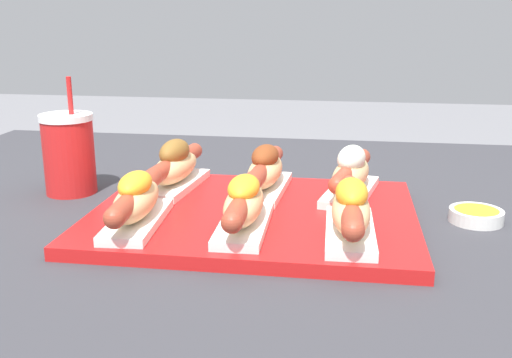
# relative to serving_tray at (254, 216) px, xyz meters

# --- Properties ---
(serving_tray) EXTENTS (0.45, 0.36, 0.02)m
(serving_tray) POSITION_rel_serving_tray_xyz_m (0.00, 0.00, 0.00)
(serving_tray) COLOR red
(serving_tray) RESTS_ON patio_table
(hot_dog_0) EXTENTS (0.07, 0.21, 0.07)m
(hot_dog_0) POSITION_rel_serving_tray_xyz_m (-0.14, -0.09, 0.04)
(hot_dog_0) COLOR white
(hot_dog_0) RESTS_ON serving_tray
(hot_dog_1) EXTENTS (0.06, 0.21, 0.07)m
(hot_dog_1) POSITION_rel_serving_tray_xyz_m (-0.00, -0.08, 0.04)
(hot_dog_1) COLOR white
(hot_dog_1) RESTS_ON serving_tray
(hot_dog_2) EXTENTS (0.06, 0.21, 0.07)m
(hot_dog_2) POSITION_rel_serving_tray_xyz_m (0.14, -0.08, 0.04)
(hot_dog_2) COLOR white
(hot_dog_2) RESTS_ON serving_tray
(hot_dog_3) EXTENTS (0.08, 0.21, 0.08)m
(hot_dog_3) POSITION_rel_serving_tray_xyz_m (-0.14, 0.09, 0.04)
(hot_dog_3) COLOR white
(hot_dog_3) RESTS_ON serving_tray
(hot_dog_4) EXTENTS (0.07, 0.21, 0.07)m
(hot_dog_4) POSITION_rel_serving_tray_xyz_m (0.00, 0.09, 0.04)
(hot_dog_4) COLOR white
(hot_dog_4) RESTS_ON serving_tray
(hot_dog_5) EXTENTS (0.09, 0.20, 0.08)m
(hot_dog_5) POSITION_rel_serving_tray_xyz_m (0.14, 0.09, 0.04)
(hot_dog_5) COLOR white
(hot_dog_5) RESTS_ON serving_tray
(sauce_bowl) EXTENTS (0.08, 0.08, 0.02)m
(sauce_bowl) POSITION_rel_serving_tray_xyz_m (0.31, 0.05, 0.00)
(sauce_bowl) COLOR silver
(sauce_bowl) RESTS_ON patio_table
(drink_cup) EXTENTS (0.09, 0.09, 0.19)m
(drink_cup) POSITION_rel_serving_tray_xyz_m (-0.32, 0.09, 0.06)
(drink_cup) COLOR red
(drink_cup) RESTS_ON patio_table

